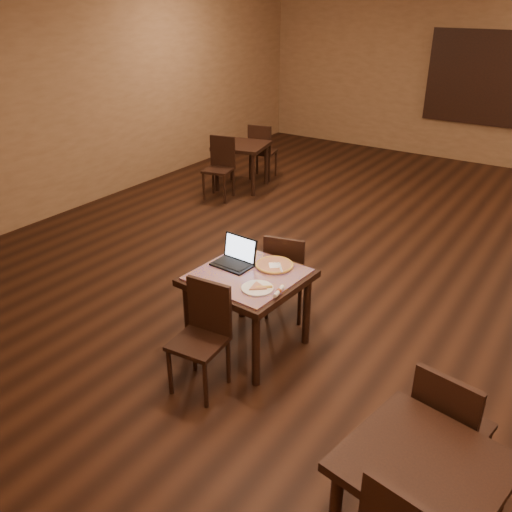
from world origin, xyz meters
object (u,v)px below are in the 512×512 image
Objects in this scene: chair_main_near at (203,330)px; other_table_c_chair_far at (448,425)px; other_table_b_chair_far at (262,149)px; chair_main_far at (286,272)px; other_table_b at (242,151)px; pizza_pan at (274,266)px; other_table_c at (422,478)px; laptop at (236,257)px; tiled_table at (248,284)px; other_table_b_chair_near at (220,164)px.

other_table_c_chair_far is at bearing -5.16° from chair_main_near.
other_table_b_chair_far is 0.99× the size of other_table_c_chair_far.
other_table_b is at bearing -63.03° from chair_main_far.
pizza_pan is 2.32m from other_table_c.
pizza_pan is 2.02m from other_table_c_chair_far.
laptop is at bearing 52.61° from chair_main_far.
laptop is 0.38× the size of other_table_b.
other_table_b_chair_near is at bearing 134.24° from tiled_table.
pizza_pan is at bearing 90.33° from chair_main_far.
other_table_b_chair_far is at bearing 74.81° from other_table_b_chair_near.
chair_main_far is at bearing 83.50° from chair_main_near.
tiled_table is 4.99m from other_table_b_chair_far.
other_table_b is 0.99× the size of other_table_b_chair_far.
chair_main_far is 4.48m from other_table_b_chair_far.
chair_main_near is 0.97× the size of other_table_b_chair_far.
chair_main_near is (-0.01, -0.62, -0.14)m from tiled_table.
laptop reaches higher than other_table_c_chair_far.
chair_main_far is at bearing 104.68° from pizza_pan.
pizza_pan is (0.32, 0.13, -0.06)m from laptop.
chair_main_far reaches higher than other_table_c.
tiled_table is 4.53m from other_table_b.
other_table_b_chair_far reaches higher than other_table_b.
laptop is 2.51m from other_table_c.
chair_main_far is 2.51× the size of laptop.
other_table_b_chair_near is at bearing 74.81° from other_table_b_chair_far.
other_table_b_chair_far is at bearing 140.33° from other_table_c.
other_table_c is (1.95, -1.18, -0.04)m from tiled_table.
laptop is at bearing -63.73° from other_table_b_chair_near.
other_table_c_chair_far is (4.61, -3.73, 0.01)m from other_table_b_chair_near.
other_table_c is at bearing 122.58° from chair_main_far.
tiled_table is 1.02× the size of other_table_b_chair_far.
other_table_b_chair_far reaches higher than tiled_table.
chair_main_near is at bearing 74.40° from chair_main_far.
tiled_table is 1.03× the size of other_table_b.
pizza_pan reaches higher than other_table_b.
other_table_b is (-2.46, 3.56, -0.21)m from laptop.
other_table_b_chair_near is 1.03× the size of other_table_c.
other_table_b_chair_near is (-2.48, 3.01, -0.29)m from laptop.
other_table_c_chair_far reaches higher than chair_main_far.
chair_main_near is 2.04m from other_table_c.
other_table_b is at bearing 74.81° from other_table_b_chair_near.
laptop is 0.38× the size of other_table_b_chair_near.
tiled_table is 4.11m from other_table_b_chair_near.
laptop reaches higher than chair_main_far.
pizza_pan is 4.42m from other_table_b.
chair_main_far is 0.47m from pizza_pan.
chair_main_far is 2.28m from other_table_c_chair_far.
other_table_b_chair_far is (-2.66, 3.61, 0.02)m from chair_main_far.
chair_main_far is at bearing -55.93° from other_table_b_chair_near.
other_table_c is at bearing -21.23° from chair_main_near.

